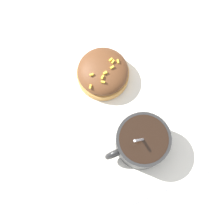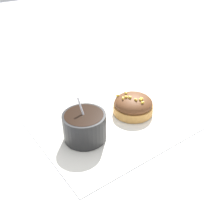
# 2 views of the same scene
# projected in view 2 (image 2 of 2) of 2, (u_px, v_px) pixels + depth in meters

# --- Properties ---
(ground_plane) EXTENTS (3.00, 3.00, 0.00)m
(ground_plane) POSITION_uv_depth(u_px,v_px,m) (109.00, 124.00, 0.61)
(ground_plane) COLOR #B2B2B7
(paper_napkin) EXTENTS (0.33, 0.29, 0.00)m
(paper_napkin) POSITION_uv_depth(u_px,v_px,m) (109.00, 123.00, 0.61)
(paper_napkin) COLOR white
(paper_napkin) RESTS_ON ground_plane
(coffee_cup) EXTENTS (0.09, 0.11, 0.09)m
(coffee_cup) POSITION_uv_depth(u_px,v_px,m) (84.00, 125.00, 0.55)
(coffee_cup) COLOR black
(coffee_cup) RESTS_ON paper_napkin
(frosted_pastry) EXTENTS (0.10, 0.10, 0.05)m
(frosted_pastry) POSITION_uv_depth(u_px,v_px,m) (132.00, 105.00, 0.64)
(frosted_pastry) COLOR #D19347
(frosted_pastry) RESTS_ON paper_napkin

